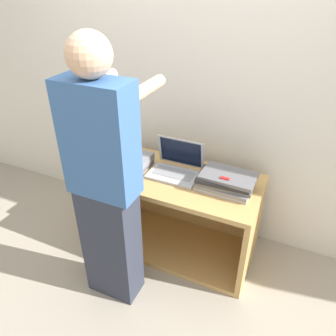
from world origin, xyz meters
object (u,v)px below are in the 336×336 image
(laptop_stack_right, at_px, (226,182))
(person, at_px, (106,185))
(laptop_stack_left, at_px, (126,160))
(laptop_open, at_px, (176,167))

(laptop_stack_right, bearing_deg, person, -136.73)
(laptop_stack_left, bearing_deg, laptop_open, 7.18)
(laptop_stack_left, bearing_deg, laptop_stack_right, 0.35)
(person, bearing_deg, laptop_stack_left, 109.57)
(laptop_stack_left, xyz_separation_m, laptop_stack_right, (0.77, 0.00, 0.01))
(laptop_open, xyz_separation_m, laptop_stack_right, (0.39, -0.04, 0.01))
(laptop_open, height_order, laptop_stack_right, laptop_open)
(laptop_stack_left, height_order, laptop_stack_right, laptop_stack_right)
(laptop_stack_left, distance_m, person, 0.59)
(laptop_open, height_order, laptop_stack_left, laptop_open)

